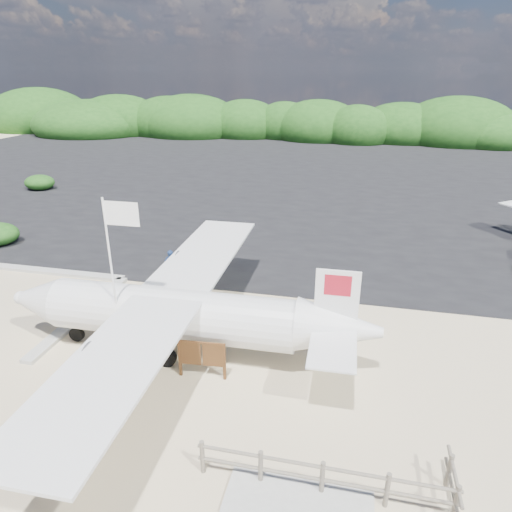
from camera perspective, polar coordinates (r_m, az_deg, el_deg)
The scene contains 11 objects.
ground at distance 17.42m, azimuth -10.77°, elevation -11.31°, with size 160.00×160.00×0.00m, color beige.
asphalt_apron at distance 44.65m, azimuth 4.35°, elevation 10.00°, with size 90.00×50.00×0.04m, color #B2B2B2, non-canonical shape.
vegetation_band at distance 69.12m, azimuth 7.52°, elevation 14.29°, with size 124.00×8.00×4.40m, color #B2B2B2, non-canonical shape.
fence at distance 12.57m, azimuth 8.12°, elevation -27.33°, with size 6.40×2.00×1.10m, color #B2B2B2, non-canonical shape.
baggage_cart at distance 18.20m, azimuth -12.53°, elevation -9.85°, with size 2.98×1.70×1.49m, color blue, non-canonical shape.
flagpole at distance 17.33m, azimuth -16.26°, elevation -12.07°, with size 1.18×0.49×5.88m, color white, non-canonical shape.
signboard at distance 15.87m, azimuth -6.66°, elevation -14.77°, with size 1.70×0.16×1.40m, color #543318, non-canonical shape.
crew_a at distance 22.14m, azimuth -10.58°, elevation -1.23°, with size 0.60×0.39×1.64m, color navy.
crew_b at distance 20.67m, azimuth -8.47°, elevation -2.96°, with size 0.76×0.59×1.57m, color navy.
aircraft_large at distance 34.80m, azimuth 20.90°, elevation 4.99°, with size 16.00×16.00×4.80m, color #B2B2B2, non-canonical shape.
aircraft_small at distance 50.33m, azimuth -7.13°, elevation 11.31°, with size 7.76×7.76×2.80m, color #B2B2B2, non-canonical shape.
Camera 1 is at (6.20, -13.17, 9.55)m, focal length 32.00 mm.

